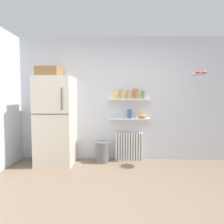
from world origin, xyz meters
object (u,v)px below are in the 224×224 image
object	(u,v)px
storage_jar_1	(123,94)
vase	(129,114)
storage_jar_3	(136,94)
storage_jar_2	(129,95)
radiator	(129,146)
hanging_fruit_basket	(199,73)
refrigerator	(56,119)
storage_jar_4	(143,95)
storage_jar_0	(116,95)
trash_bin	(102,152)
shelf_bowl	(142,116)

from	to	relation	value
storage_jar_1	vase	distance (m)	0.43
storage_jar_3	vase	xyz separation A→B (m)	(-0.14, 0.00, -0.42)
storage_jar_2	storage_jar_3	distance (m)	0.14
radiator	hanging_fruit_basket	size ratio (longest dim) A/B	1.78
storage_jar_1	storage_jar_2	size ratio (longest dim) A/B	1.21
radiator	hanging_fruit_basket	xyz separation A→B (m)	(1.28, -0.40, 1.50)
storage_jar_1	refrigerator	bearing A→B (deg)	-169.90
storage_jar_1	storage_jar_4	distance (m)	0.43
storage_jar_0	storage_jar_4	distance (m)	0.57
storage_jar_1	vase	size ratio (longest dim) A/B	1.10
radiator	trash_bin	distance (m)	0.59
storage_jar_1	trash_bin	xyz separation A→B (m)	(-0.42, -0.13, -1.19)
storage_jar_2	trash_bin	distance (m)	1.31
radiator	hanging_fruit_basket	bearing A→B (deg)	-17.22
shelf_bowl	hanging_fruit_basket	bearing A→B (deg)	-20.00
refrigerator	storage_jar_4	size ratio (longest dim) A/B	11.02
trash_bin	radiator	bearing A→B (deg)	16.01
storage_jar_4	vase	bearing A→B (deg)	180.00
shelf_bowl	trash_bin	size ratio (longest dim) A/B	0.44
radiator	shelf_bowl	distance (m)	0.71
storage_jar_4	hanging_fruit_basket	xyz separation A→B (m)	(0.99, -0.37, 0.40)
storage_jar_2	storage_jar_4	world-z (taller)	storage_jar_4
storage_jar_2	radiator	bearing A→B (deg)	90.00
storage_jar_0	storage_jar_1	xyz separation A→B (m)	(0.14, 0.00, 0.01)
radiator	vase	size ratio (longest dim) A/B	3.19
storage_jar_0	storage_jar_4	xyz separation A→B (m)	(0.57, 0.00, -0.00)
storage_jar_0	shelf_bowl	world-z (taller)	storage_jar_0
storage_jar_3	hanging_fruit_basket	xyz separation A→B (m)	(1.14, -0.37, 0.38)
storage_jar_1	storage_jar_4	size ratio (longest dim) A/B	1.17
storage_jar_2	shelf_bowl	bearing A→B (deg)	0.00
radiator	storage_jar_3	distance (m)	1.13
radiator	storage_jar_4	xyz separation A→B (m)	(0.29, -0.03, 1.10)
radiator	shelf_bowl	world-z (taller)	shelf_bowl
refrigerator	vase	size ratio (longest dim) A/B	10.38
vase	shelf_bowl	world-z (taller)	vase
vase	refrigerator	bearing A→B (deg)	-170.87
storage_jar_0	trash_bin	world-z (taller)	storage_jar_0
shelf_bowl	radiator	bearing A→B (deg)	173.73
storage_jar_4	trash_bin	bearing A→B (deg)	-171.22
storage_jar_3	storage_jar_4	distance (m)	0.14
storage_jar_3	vase	world-z (taller)	storage_jar_3
vase	storage_jar_1	bearing A→B (deg)	180.00
hanging_fruit_basket	storage_jar_2	bearing A→B (deg)	164.02
radiator	vase	world-z (taller)	vase
shelf_bowl	hanging_fruit_basket	size ratio (longest dim) A/B	0.57
storage_jar_2	storage_jar_0	bearing A→B (deg)	180.00
storage_jar_4	shelf_bowl	size ratio (longest dim) A/B	0.92
vase	trash_bin	size ratio (longest dim) A/B	0.43
storage_jar_2	vase	distance (m)	0.39
storage_jar_0	refrigerator	bearing A→B (deg)	-168.72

